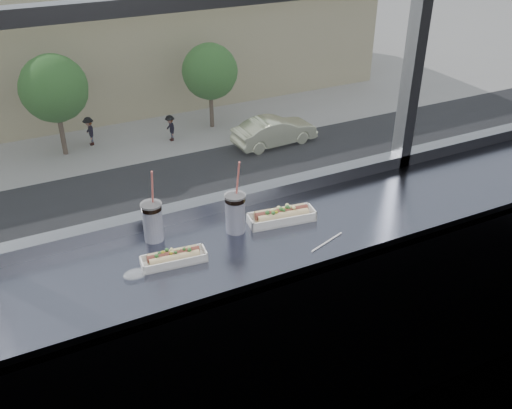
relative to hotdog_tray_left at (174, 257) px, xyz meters
name	(u,v)px	position (x,y,z in m)	size (l,w,h in m)	color
wall_back_lower	(225,302)	(0.33, 0.30, -0.58)	(6.00, 6.00, 0.00)	black
counter	(248,244)	(0.33, 0.03, -0.06)	(6.00, 0.55, 0.06)	slate
counter_fascia	(275,375)	(0.33, -0.23, -0.58)	(6.00, 0.04, 1.04)	slate
hotdog_tray_left	(174,257)	(0.00, 0.00, 0.00)	(0.26, 0.11, 0.06)	white
hotdog_tray_right	(282,215)	(0.52, 0.08, 0.00)	(0.30, 0.13, 0.07)	white
soda_cup_left	(153,220)	(-0.02, 0.19, 0.07)	(0.09, 0.09, 0.32)	white
soda_cup_right	(235,211)	(0.31, 0.10, 0.07)	(0.09, 0.09, 0.33)	white
loose_straw	(327,242)	(0.60, -0.15, -0.02)	(0.01, 0.01, 0.19)	white
wrapper	(135,274)	(-0.16, -0.02, -0.01)	(0.10, 0.07, 0.02)	silver
street_asphalt	(42,237)	(0.33, 20.30, -12.10)	(80.00, 10.00, 0.06)	black
far_sidewalk	(19,163)	(0.33, 28.30, -12.11)	(80.00, 6.00, 0.04)	gray
car_near_e	(389,183)	(15.32, 16.30, -11.14)	(5.58, 2.32, 1.86)	#5F6FB5
car_near_d	(209,230)	(6.35, 16.30, -11.13)	(5.58, 2.33, 1.86)	#BCBCBC
car_near_c	(49,271)	(0.16, 16.30, -11.11)	(5.73, 2.39, 1.91)	maroon
car_far_c	(275,127)	(13.59, 24.30, -11.01)	(6.33, 2.64, 2.11)	#EEF0BE
pedestrian_c	(89,129)	(4.29, 28.88, -11.10)	(0.88, 0.66, 1.97)	#66605B
pedestrian_d	(170,126)	(8.54, 27.44, -11.17)	(0.81, 0.61, 1.83)	#66605B
tree_center	(54,89)	(2.76, 28.30, -8.38)	(3.53, 3.53, 5.52)	#47382B
tree_right	(210,72)	(11.44, 28.30, -8.69)	(3.24, 3.24, 5.07)	#47382B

